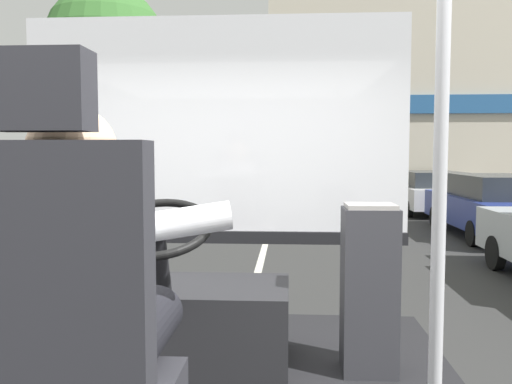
{
  "coord_description": "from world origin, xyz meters",
  "views": [
    {
      "loc": [
        0.49,
        -1.85,
        1.85
      ],
      "look_at": [
        0.28,
        1.4,
        1.61
      ],
      "focal_mm": 37.28,
      "sensor_mm": 36.0,
      "label": 1
    }
  ],
  "objects_px": {
    "steering_console": "(179,320)",
    "handrail_pole": "(440,185)",
    "parked_car_blue": "(495,205)",
    "bus_driver": "(86,288)",
    "fare_box": "(369,289)",
    "parked_car_white": "(431,191)",
    "driver_seat": "(68,361)"
  },
  "relations": [
    {
      "from": "bus_driver",
      "to": "steering_console",
      "type": "relative_size",
      "value": 0.7
    },
    {
      "from": "steering_console",
      "to": "handrail_pole",
      "type": "height_order",
      "value": "handrail_pole"
    },
    {
      "from": "parked_car_white",
      "to": "steering_console",
      "type": "bearing_deg",
      "value": -109.21
    },
    {
      "from": "handrail_pole",
      "to": "parked_car_white",
      "type": "distance_m",
      "value": 15.65
    },
    {
      "from": "bus_driver",
      "to": "handrail_pole",
      "type": "distance_m",
      "value": 1.09
    },
    {
      "from": "bus_driver",
      "to": "fare_box",
      "type": "bearing_deg",
      "value": 51.17
    },
    {
      "from": "parked_car_blue",
      "to": "steering_console",
      "type": "bearing_deg",
      "value": -118.4
    },
    {
      "from": "parked_car_blue",
      "to": "parked_car_white",
      "type": "xyz_separation_m",
      "value": [
        -0.16,
        4.75,
        -0.04
      ]
    },
    {
      "from": "handrail_pole",
      "to": "fare_box",
      "type": "bearing_deg",
      "value": 95.17
    },
    {
      "from": "handrail_pole",
      "to": "bus_driver",
      "type": "bearing_deg",
      "value": -164.13
    },
    {
      "from": "driver_seat",
      "to": "handrail_pole",
      "type": "height_order",
      "value": "handrail_pole"
    },
    {
      "from": "driver_seat",
      "to": "parked_car_blue",
      "type": "relative_size",
      "value": 0.29
    },
    {
      "from": "handrail_pole",
      "to": "parked_car_white",
      "type": "bearing_deg",
      "value": 75.43
    },
    {
      "from": "driver_seat",
      "to": "steering_console",
      "type": "height_order",
      "value": "driver_seat"
    },
    {
      "from": "driver_seat",
      "to": "fare_box",
      "type": "distance_m",
      "value": 1.6
    },
    {
      "from": "driver_seat",
      "to": "parked_car_blue",
      "type": "distance_m",
      "value": 11.94
    },
    {
      "from": "steering_console",
      "to": "parked_car_blue",
      "type": "distance_m",
      "value": 10.74
    },
    {
      "from": "fare_box",
      "to": "bus_driver",
      "type": "bearing_deg",
      "value": -128.83
    },
    {
      "from": "bus_driver",
      "to": "steering_console",
      "type": "bearing_deg",
      "value": 90.0
    },
    {
      "from": "handrail_pole",
      "to": "fare_box",
      "type": "distance_m",
      "value": 1.04
    },
    {
      "from": "fare_box",
      "to": "parked_car_white",
      "type": "height_order",
      "value": "fare_box"
    },
    {
      "from": "steering_console",
      "to": "driver_seat",
      "type": "bearing_deg",
      "value": -90.0
    },
    {
      "from": "steering_console",
      "to": "parked_car_blue",
      "type": "xyz_separation_m",
      "value": [
        5.1,
        9.44,
        -0.3
      ]
    },
    {
      "from": "bus_driver",
      "to": "handrail_pole",
      "type": "xyz_separation_m",
      "value": [
        1.02,
        0.29,
        0.27
      ]
    },
    {
      "from": "parked_car_blue",
      "to": "driver_seat",
      "type": "bearing_deg",
      "value": -115.35
    },
    {
      "from": "bus_driver",
      "to": "parked_car_blue",
      "type": "relative_size",
      "value": 0.17
    },
    {
      "from": "bus_driver",
      "to": "handrail_pole",
      "type": "relative_size",
      "value": 0.4
    },
    {
      "from": "handrail_pole",
      "to": "fare_box",
      "type": "height_order",
      "value": "handrail_pole"
    },
    {
      "from": "bus_driver",
      "to": "parked_car_white",
      "type": "distance_m",
      "value": 16.19
    },
    {
      "from": "bus_driver",
      "to": "driver_seat",
      "type": "bearing_deg",
      "value": -90.0
    },
    {
      "from": "fare_box",
      "to": "parked_car_blue",
      "type": "xyz_separation_m",
      "value": [
        4.17,
        9.48,
        -0.49
      ]
    },
    {
      "from": "bus_driver",
      "to": "fare_box",
      "type": "relative_size",
      "value": 0.94
    }
  ]
}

